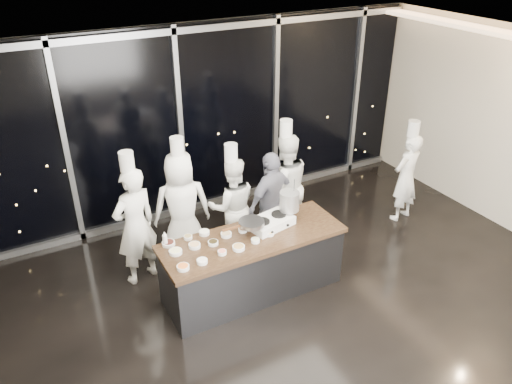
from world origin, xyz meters
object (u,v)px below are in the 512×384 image
(stock_pot, at_px, (289,201))
(chef_center, at_px, (232,206))
(chef_far_left, at_px, (135,225))
(stove, at_px, (271,222))
(guest, at_px, (272,201))
(demo_counter, at_px, (253,264))
(frying_pan, at_px, (251,223))
(chef_side, at_px, (406,176))
(chef_right, at_px, (284,185))
(chef_left, at_px, (182,207))

(stock_pot, relative_size, chef_center, 0.15)
(chef_far_left, bearing_deg, stove, 132.93)
(stove, bearing_deg, guest, 47.30)
(demo_counter, bearing_deg, stove, 19.05)
(stock_pot, distance_m, chef_center, 1.05)
(demo_counter, height_order, frying_pan, frying_pan)
(chef_far_left, xyz_separation_m, guest, (2.04, -0.20, -0.09))
(stove, distance_m, chef_center, 0.95)
(stock_pot, bearing_deg, stove, -170.98)
(demo_counter, bearing_deg, chef_side, 9.31)
(stove, relative_size, chef_far_left, 0.33)
(stove, distance_m, stock_pot, 0.39)
(chef_far_left, height_order, chef_right, chef_far_left)
(demo_counter, relative_size, stove, 3.73)
(chef_far_left, bearing_deg, guest, 157.20)
(guest, bearing_deg, chef_side, 156.35)
(chef_left, distance_m, chef_side, 3.76)
(stock_pot, bearing_deg, chef_side, 7.99)
(frying_pan, bearing_deg, demo_counter, -112.17)
(demo_counter, height_order, guest, guest)
(demo_counter, distance_m, chef_far_left, 1.69)
(stove, xyz_separation_m, chef_center, (-0.13, 0.92, -0.18))
(stock_pot, xyz_separation_m, chef_right, (0.48, 0.91, -0.30))
(guest, height_order, chef_right, chef_right)
(chef_center, xyz_separation_m, guest, (0.57, -0.20, 0.02))
(chef_far_left, bearing_deg, chef_center, 162.90)
(demo_counter, height_order, chef_far_left, chef_far_left)
(demo_counter, height_order, chef_right, chef_right)
(stove, xyz_separation_m, stock_pot, (0.32, 0.05, 0.21))
(stock_pot, bearing_deg, demo_counter, -165.75)
(stove, xyz_separation_m, frying_pan, (-0.32, -0.05, 0.10))
(stove, relative_size, chef_left, 0.34)
(frying_pan, distance_m, guest, 1.11)
(chef_center, bearing_deg, stove, 112.98)
(demo_counter, bearing_deg, chef_left, 112.86)
(chef_right, height_order, chef_side, chef_right)
(demo_counter, relative_size, chef_far_left, 1.25)
(frying_pan, bearing_deg, guest, 33.86)
(chef_left, xyz_separation_m, chef_side, (3.69, -0.70, -0.08))
(demo_counter, bearing_deg, stock_pot, 14.25)
(stock_pot, xyz_separation_m, chef_left, (-1.17, 1.05, -0.30))
(stock_pot, relative_size, guest, 0.17)
(stock_pot, distance_m, chef_far_left, 2.13)
(chef_center, relative_size, guest, 1.11)
(chef_left, xyz_separation_m, guest, (1.29, -0.39, -0.07))
(chef_far_left, xyz_separation_m, chef_side, (4.44, -0.51, -0.10))
(chef_side, bearing_deg, chef_right, -25.58)
(chef_far_left, height_order, guest, chef_far_left)
(chef_left, height_order, guest, chef_left)
(frying_pan, relative_size, chef_side, 0.35)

